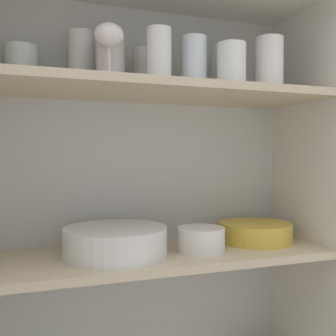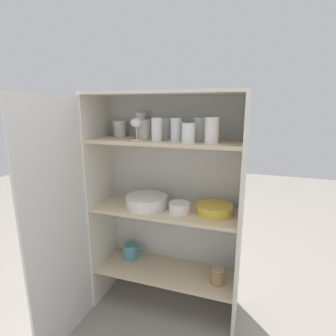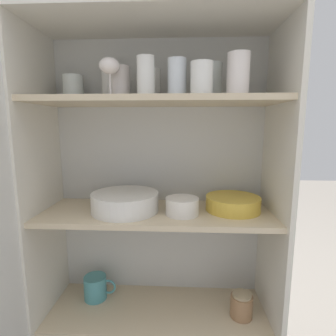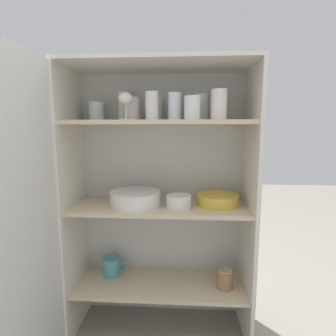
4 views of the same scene
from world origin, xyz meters
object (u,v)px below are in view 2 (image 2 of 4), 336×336
(plate_stack_white, at_px, (147,201))
(mixing_bowl_large, at_px, (215,209))
(storage_jar, at_px, (217,276))
(coffee_mug_primary, at_px, (131,251))
(serving_bowl_small, at_px, (179,207))

(plate_stack_white, relative_size, mixing_bowl_large, 1.23)
(plate_stack_white, distance_m, storage_jar, 0.61)
(coffee_mug_primary, relative_size, storage_jar, 1.42)
(plate_stack_white, height_order, mixing_bowl_large, plate_stack_white)
(serving_bowl_small, distance_m, storage_jar, 0.47)
(coffee_mug_primary, xyz_separation_m, storage_jar, (0.61, -0.08, -0.00))
(plate_stack_white, bearing_deg, mixing_bowl_large, 3.97)
(mixing_bowl_large, height_order, coffee_mug_primary, mixing_bowl_large)
(serving_bowl_small, xyz_separation_m, storage_jar, (0.24, 0.01, -0.41))
(mixing_bowl_large, bearing_deg, serving_bowl_small, -163.77)
(storage_jar, bearing_deg, mixing_bowl_large, 130.10)
(plate_stack_white, bearing_deg, storage_jar, -2.40)
(storage_jar, bearing_deg, plate_stack_white, 177.60)
(serving_bowl_small, xyz_separation_m, coffee_mug_primary, (-0.37, 0.09, -0.40))
(coffee_mug_primary, bearing_deg, storage_jar, -7.31)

